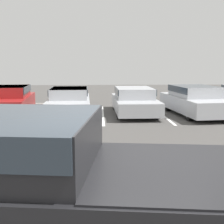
{
  "coord_description": "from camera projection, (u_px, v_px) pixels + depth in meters",
  "views": [
    {
      "loc": [
        -0.55,
        -3.71,
        2.26
      ],
      "look_at": [
        -0.2,
        4.42,
        1.0
      ],
      "focal_mm": 50.0,
      "sensor_mm": 36.0,
      "label": 1
    }
  ],
  "objects": [
    {
      "name": "parked_sedan_b",
      "position": [
        69.0,
        101.0,
        13.71
      ],
      "size": [
        1.93,
        4.5,
        1.21
      ],
      "rotation": [
        0.0,
        0.0,
        -1.53
      ],
      "color": "#B7BABF",
      "rests_on": "ground_plane"
    },
    {
      "name": "stall_stripe_c",
      "position": [
        103.0,
        115.0,
        14.01
      ],
      "size": [
        0.12,
        5.34,
        0.01
      ],
      "primitive_type": "cube",
      "color": "white",
      "rests_on": "ground_plane"
    },
    {
      "name": "parked_sedan_a",
      "position": [
        10.0,
        100.0,
        13.94
      ],
      "size": [
        2.09,
        4.43,
        1.27
      ],
      "rotation": [
        0.0,
        0.0,
        -1.49
      ],
      "color": "maroon",
      "rests_on": "ground_plane"
    },
    {
      "name": "parked_sedan_c",
      "position": [
        134.0,
        100.0,
        14.21
      ],
      "size": [
        1.86,
        4.6,
        1.18
      ],
      "rotation": [
        0.0,
        0.0,
        -1.56
      ],
      "color": "#B7BABF",
      "rests_on": "ground_plane"
    },
    {
      "name": "stall_stripe_d",
      "position": [
        161.0,
        114.0,
        14.12
      ],
      "size": [
        0.12,
        5.34,
        0.01
      ],
      "primitive_type": "cube",
      "color": "white",
      "rests_on": "ground_plane"
    },
    {
      "name": "pickup_truck",
      "position": [
        31.0,
        189.0,
        3.56
      ],
      "size": [
        5.92,
        2.77,
        1.7
      ],
      "rotation": [
        0.0,
        0.0,
        -0.12
      ],
      "color": "black",
      "rests_on": "ground_plane"
    },
    {
      "name": "wheel_stop_curb",
      "position": [
        38.0,
        105.0,
        16.88
      ],
      "size": [
        1.82,
        0.2,
        0.14
      ],
      "primitive_type": "cube",
      "color": "#B7B2A8",
      "rests_on": "ground_plane"
    },
    {
      "name": "stall_stripe_e",
      "position": [
        219.0,
        114.0,
        14.23
      ],
      "size": [
        0.12,
        5.34,
        0.01
      ],
      "primitive_type": "cube",
      "color": "white",
      "rests_on": "ground_plane"
    },
    {
      "name": "stall_stripe_b",
      "position": [
        43.0,
        115.0,
        13.89
      ],
      "size": [
        0.12,
        5.34,
        0.01
      ],
      "primitive_type": "cube",
      "color": "white",
      "rests_on": "ground_plane"
    },
    {
      "name": "parked_sedan_d",
      "position": [
        195.0,
        100.0,
        13.87
      ],
      "size": [
        2.31,
        4.81,
        1.29
      ],
      "rotation": [
        0.0,
        0.0,
        -1.47
      ],
      "color": "#B7BABF",
      "rests_on": "ground_plane"
    }
  ]
}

